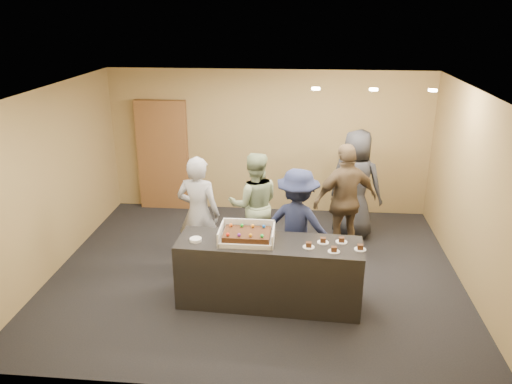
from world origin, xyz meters
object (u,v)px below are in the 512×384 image
person_server_grey (199,214)px  person_navy_man (297,225)px  serving_counter (269,273)px  person_sage_man (254,205)px  person_dark_suit (355,184)px  cake_box (247,237)px  storage_cabinet (163,155)px  person_brown_extra (345,201)px  plate_stack (196,240)px  sheet_cake (247,234)px

person_server_grey → person_navy_man: size_ratio=1.06×
serving_counter → person_sage_man: bearing=105.9°
person_dark_suit → cake_box: bearing=77.9°
storage_cabinet → person_sage_man: storage_cabinet is taller
storage_cabinet → person_server_grey: bearing=-63.7°
person_server_grey → person_brown_extra: (2.19, 0.68, 0.03)m
storage_cabinet → plate_stack: bearing=-68.1°
plate_stack → sheet_cake: bearing=5.4°
sheet_cake → person_brown_extra: (1.37, 1.54, -0.08)m
person_navy_man → person_dark_suit: person_dark_suit is taller
serving_counter → plate_stack: size_ratio=15.35×
storage_cabinet → person_navy_man: size_ratio=1.28×
serving_counter → person_server_grey: size_ratio=1.36×
cake_box → person_server_grey: size_ratio=0.40×
person_navy_man → cake_box: bearing=64.1°
person_server_grey → person_brown_extra: bearing=-154.5°
plate_stack → person_sage_man: 1.60m
person_sage_man → person_server_grey: bearing=26.0°
serving_counter → person_server_grey: (-1.10, 0.86, 0.43)m
serving_counter → person_sage_man: person_sage_man is taller
person_server_grey → sheet_cake: bearing=141.7°
person_sage_man → person_dark_suit: bearing=-162.1°
person_dark_suit → plate_stack: bearing=69.3°
cake_box → person_dark_suit: (1.59, 2.25, -0.01)m
serving_counter → cake_box: bearing=177.5°
person_server_grey → person_brown_extra: 2.29m
person_sage_man → person_brown_extra: bearing=174.9°
storage_cabinet → sheet_cake: bearing=-58.4°
person_server_grey → serving_counter: bearing=150.4°
person_server_grey → person_dark_suit: person_dark_suit is taller
sheet_cake → person_brown_extra: person_brown_extra is taller
storage_cabinet → plate_stack: 3.55m
plate_stack → person_navy_man: 1.53m
plate_stack → person_server_grey: person_server_grey is taller
cake_box → person_sage_man: 1.39m
sheet_cake → person_navy_man: size_ratio=0.36×
serving_counter → cake_box: cake_box is taller
storage_cabinet → person_dark_suit: storage_cabinet is taller
person_sage_man → person_navy_man: 0.97m
sheet_cake → plate_stack: size_ratio=3.84×
plate_stack → person_dark_suit: person_dark_suit is taller
storage_cabinet → person_brown_extra: size_ratio=1.17×
person_server_grey → person_sage_man: size_ratio=1.05×
sheet_cake → person_navy_man: (0.64, 0.73, -0.17)m
storage_cabinet → person_server_grey: storage_cabinet is taller
storage_cabinet → sheet_cake: 3.79m
plate_stack → storage_cabinet: bearing=111.9°
sheet_cake → person_brown_extra: size_ratio=0.33×
plate_stack → cake_box: bearing=7.6°
storage_cabinet → sheet_cake: size_ratio=3.54×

